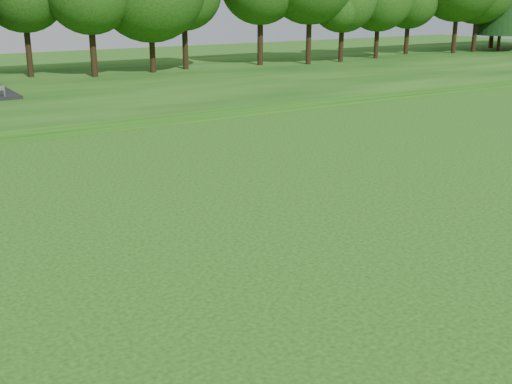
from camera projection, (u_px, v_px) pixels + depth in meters
berm at (166, 81)px, 49.82m from camera, size 130.00×30.00×0.60m
walking_path at (263, 111)px, 38.57m from camera, size 130.00×1.60×0.04m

